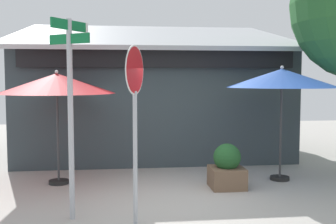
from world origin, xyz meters
The scene contains 7 objects.
ground_plane centered at (0.00, 0.00, -0.05)m, with size 28.00×28.00×0.10m, color #ADA8A0.
cafe_building centered at (-0.05, 5.34, 1.68)m, with size 8.15×5.61×4.29m.
street_sign_post centered at (-1.87, -0.92, 1.98)m, with size 0.69×0.74×3.29m.
stop_sign centered at (-0.83, -1.32, 1.99)m, with size 0.31×0.72×2.85m.
patio_umbrella_crimson_left centered at (-2.43, 1.48, 2.21)m, with size 2.55×2.55×2.52m.
patio_umbrella_royal_blue_center centered at (2.59, 1.25, 2.33)m, with size 2.52×2.52×2.62m.
sidewalk_planter centered at (1.19, 0.71, 0.43)m, with size 0.72×0.72×0.96m.
Camera 1 is at (-1.07, -7.85, 2.34)m, focal length 44.60 mm.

